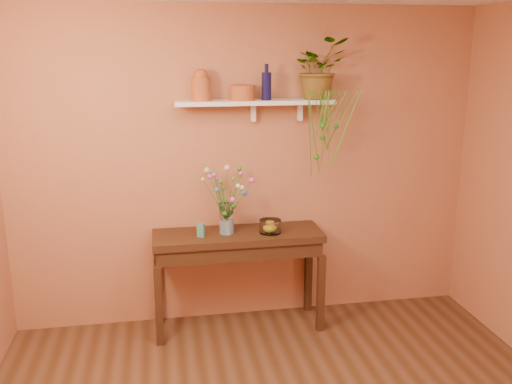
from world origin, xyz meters
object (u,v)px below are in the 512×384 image
(spider_plant, at_px, (319,68))
(glass_bowl, at_px, (270,227))
(sideboard, at_px, (238,247))
(glass_vase, at_px, (226,221))
(blue_bottle, at_px, (266,85))
(bouquet, at_px, (227,187))
(terracotta_jug, at_px, (201,85))

(spider_plant, bearing_deg, glass_bowl, -157.07)
(sideboard, relative_size, glass_bowl, 7.74)
(glass_vase, height_order, glass_bowl, glass_vase)
(blue_bottle, xyz_separation_m, bouquet, (-0.34, -0.08, -0.81))
(sideboard, xyz_separation_m, spider_plant, (0.70, 0.13, 1.45))
(blue_bottle, bearing_deg, bouquet, -167.03)
(sideboard, height_order, spider_plant, spider_plant)
(glass_bowl, bearing_deg, blue_bottle, 94.45)
(blue_bottle, distance_m, glass_bowl, 1.16)
(terracotta_jug, height_order, blue_bottle, blue_bottle)
(terracotta_jug, xyz_separation_m, glass_vase, (0.17, -0.12, -1.10))
(glass_vase, bearing_deg, bouquet, 53.81)
(glass_bowl, bearing_deg, spider_plant, 22.93)
(terracotta_jug, xyz_separation_m, glass_bowl, (0.53, -0.17, -1.15))
(glass_vase, xyz_separation_m, bouquet, (0.01, 0.01, 0.28))
(terracotta_jug, distance_m, blue_bottle, 0.52)
(sideboard, distance_m, bouquet, 0.52)
(sideboard, bearing_deg, glass_bowl, -10.50)
(glass_bowl, bearing_deg, bouquet, 170.70)
(terracotta_jug, xyz_separation_m, bouquet, (0.18, -0.11, -0.81))
(terracotta_jug, height_order, glass_vase, terracotta_jug)
(sideboard, distance_m, glass_bowl, 0.32)
(blue_bottle, bearing_deg, sideboard, -161.10)
(terracotta_jug, relative_size, blue_bottle, 0.88)
(sideboard, height_order, terracotta_jug, terracotta_jug)
(blue_bottle, relative_size, glass_bowl, 1.57)
(terracotta_jug, bearing_deg, glass_vase, -34.95)
(bouquet, relative_size, glass_bowl, 2.42)
(sideboard, distance_m, spider_plant, 1.62)
(spider_plant, height_order, glass_bowl, spider_plant)
(glass_vase, bearing_deg, glass_bowl, -7.56)
(bouquet, bearing_deg, glass_vase, -126.19)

